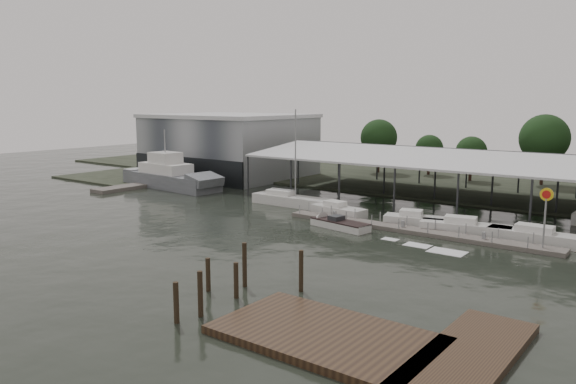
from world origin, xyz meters
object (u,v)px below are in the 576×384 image
Objects in this scene: shell_fuel_sign at (546,207)px; grey_trawler at (171,177)px; speedboat_underway at (336,224)px; white_sailboat at (291,200)px.

grey_trawler is (-52.73, 4.86, -2.35)m from shell_fuel_sign.
speedboat_underway is at bearing -171.96° from shell_fuel_sign.
white_sailboat is 0.66× the size of speedboat_underway.
speedboat_underway is (-19.14, -2.70, -3.53)m from shell_fuel_sign.
shell_fuel_sign is at bearing -0.90° from grey_trawler.
grey_trawler is 34.45m from speedboat_underway.
shell_fuel_sign is at bearing -162.10° from speedboat_underway.
white_sailboat is (-30.05, 4.18, -3.29)m from shell_fuel_sign.
speedboat_underway is at bearing -33.07° from white_sailboat.
grey_trawler reaches higher than speedboat_underway.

